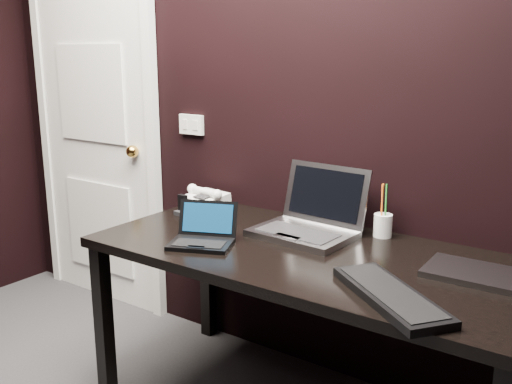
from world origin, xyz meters
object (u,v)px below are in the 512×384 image
Objects in this scene: closed_laptop at (473,273)px; netbook at (203,236)px; door at (96,129)px; desk_phone at (206,199)px; silver_laptop at (309,222)px; mobile_phone at (182,207)px; desk at (308,269)px; ext_keyboard at (390,295)px; pen_cup at (383,224)px.

netbook is at bearing -164.57° from closed_laptop.
desk_phone is (0.92, -0.11, -0.26)m from door.
mobile_phone is (-0.63, -0.08, -0.02)m from silver_laptop.
ext_keyboard reaches higher than desk.
netbook is at bearing -137.90° from pen_cup.
mobile_phone is at bearing 172.89° from desk.
ext_keyboard is at bearing -23.79° from desk_phone.
door is 1.73m from desk.
ext_keyboard is (0.53, -0.42, -0.04)m from silver_laptop.
ext_keyboard is at bearing -5.30° from netbook.
closed_laptop is at bearing 0.11° from mobile_phone.
desk_phone is (-0.35, 0.44, 0.01)m from netbook.
closed_laptop is at bearing 9.06° from desk.
closed_laptop is 3.28× the size of mobile_phone.
desk_phone reaches higher than closed_laptop.
closed_laptop is 0.48m from pen_cup.
ext_keyboard is 1.52× the size of closed_laptop.
pen_cup is (0.17, 0.32, 0.13)m from desk.
pen_cup is (0.55, 0.50, 0.02)m from netbook.
mobile_phone is 0.93m from pen_cup.
desk is 17.85× the size of mobile_phone.
closed_laptop is at bearing 15.43° from netbook.
desk is 0.51m from ext_keyboard.
closed_laptop is 1.40× the size of pen_cup.
closed_laptop is (0.59, 0.09, 0.09)m from desk.
ext_keyboard is at bearing -114.58° from closed_laptop.
silver_laptop is (1.55, -0.20, -0.25)m from door.
door reaches higher than desk_phone.
closed_laptop is (0.16, 0.34, -0.00)m from ext_keyboard.
pen_cup is (-0.42, 0.23, 0.04)m from closed_laptop.
mobile_phone reaches higher than desk.
mobile_phone is (-1.32, -0.00, 0.03)m from closed_laptop.
netbook is 1.01m from closed_laptop.
ext_keyboard is 1.27m from desk_phone.
ext_keyboard is at bearing -65.14° from pen_cup.
door is at bearing 172.83° from closed_laptop.
mobile_phone is at bearing -165.60° from pen_cup.
desk is 7.61× the size of pen_cup.
door is at bearing 167.18° from desk.
desk is at bearing -117.38° from pen_cup.
door is 22.47× the size of mobile_phone.
pen_cup is at bearing 114.86° from ext_keyboard.
mobile_phone is at bearing 142.78° from netbook.
ext_keyboard is 4.99× the size of mobile_phone.
desk_phone is 2.45× the size of mobile_phone.
ext_keyboard is 2.04× the size of desk_phone.
pen_cup reaches higher than netbook.
door is at bearing 156.57° from netbook.
door is 1.00m from mobile_phone.
silver_laptop reaches higher than desk_phone.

